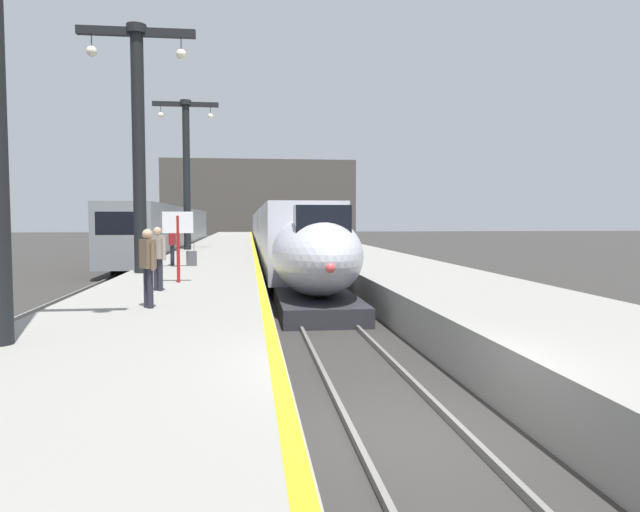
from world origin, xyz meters
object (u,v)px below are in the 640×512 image
at_px(regional_train_adjacent, 171,230).
at_px(departure_info_board, 178,232).
at_px(highspeed_train_main, 272,230).
at_px(passenger_mid_platform, 148,262).
at_px(station_column_mid, 138,124).
at_px(passenger_far_waiting, 158,253).
at_px(rolling_suitcase, 192,258).
at_px(station_column_far, 186,160).
at_px(passenger_near_edge, 172,241).

bearing_deg(regional_train_adjacent, departure_info_board, -82.29).
xyz_separation_m(highspeed_train_main, passenger_mid_platform, (-4.25, -39.11, 0.07)).
bearing_deg(regional_train_adjacent, highspeed_train_main, 33.33).
distance_m(station_column_mid, passenger_far_waiting, 6.97).
distance_m(highspeed_train_main, departure_info_board, 34.35).
height_order(rolling_suitcase, departure_info_board, departure_info_board).
bearing_deg(highspeed_train_main, regional_train_adjacent, -146.67).
xyz_separation_m(station_column_mid, rolling_suitcase, (1.48, 2.94, -4.90)).
xyz_separation_m(station_column_far, passenger_mid_platform, (1.65, -24.48, -4.55)).
height_order(station_column_far, passenger_near_edge, station_column_far).
relative_size(passenger_mid_platform, passenger_far_waiting, 1.00).
relative_size(station_column_far, departure_info_board, 4.35).
relative_size(regional_train_adjacent, rolling_suitcase, 37.27).
bearing_deg(passenger_mid_platform, station_column_far, 93.85).
bearing_deg(station_column_mid, regional_train_adjacent, 94.96).
distance_m(station_column_far, passenger_far_waiting, 21.95).
xyz_separation_m(regional_train_adjacent, rolling_suitcase, (3.68, -22.42, -0.77)).
distance_m(station_column_far, passenger_mid_platform, 24.96).
bearing_deg(station_column_far, departure_info_board, -85.03).
bearing_deg(passenger_far_waiting, rolling_suitcase, 89.41).
height_order(passenger_near_edge, rolling_suitcase, passenger_near_edge).
height_order(regional_train_adjacent, passenger_near_edge, regional_train_adjacent).
bearing_deg(passenger_mid_platform, regional_train_adjacent, 96.49).
bearing_deg(regional_train_adjacent, passenger_mid_platform, -83.51).
relative_size(passenger_mid_platform, departure_info_board, 0.80).
xyz_separation_m(station_column_far, passenger_far_waiting, (1.39, -21.43, -4.55)).
bearing_deg(passenger_mid_platform, highspeed_train_main, 83.79).
bearing_deg(passenger_far_waiting, passenger_near_edge, 94.75).
bearing_deg(departure_info_board, station_column_far, 94.97).
xyz_separation_m(highspeed_train_main, passenger_far_waiting, (-4.51, -36.05, 0.07)).
height_order(passenger_mid_platform, rolling_suitcase, passenger_mid_platform).
relative_size(highspeed_train_main, station_column_far, 8.17).
bearing_deg(passenger_near_edge, regional_train_adjacent, 97.42).
distance_m(highspeed_train_main, regional_train_adjacent, 9.70).
bearing_deg(regional_train_adjacent, station_column_mid, -85.04).
distance_m(station_column_far, passenger_near_edge, 13.56).
xyz_separation_m(station_column_mid, passenger_mid_platform, (1.65, -8.43, -4.22)).
bearing_deg(station_column_far, highspeed_train_main, 68.03).
distance_m(station_column_mid, passenger_mid_platform, 9.57).
relative_size(passenger_near_edge, departure_info_board, 0.80).
distance_m(regional_train_adjacent, passenger_near_edge, 22.24).
bearing_deg(passenger_near_edge, departure_info_board, -81.34).
relative_size(station_column_mid, passenger_near_edge, 5.08).
xyz_separation_m(passenger_near_edge, departure_info_board, (1.02, -6.70, 0.52)).
distance_m(passenger_mid_platform, passenger_far_waiting, 3.07).
bearing_deg(highspeed_train_main, departure_info_board, -97.04).
distance_m(regional_train_adjacent, passenger_far_waiting, 30.93).
height_order(regional_train_adjacent, departure_info_board, regional_train_adjacent).
xyz_separation_m(station_column_far, passenger_near_edge, (0.67, -12.76, -4.55)).
bearing_deg(passenger_mid_platform, station_column_mid, 101.05).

